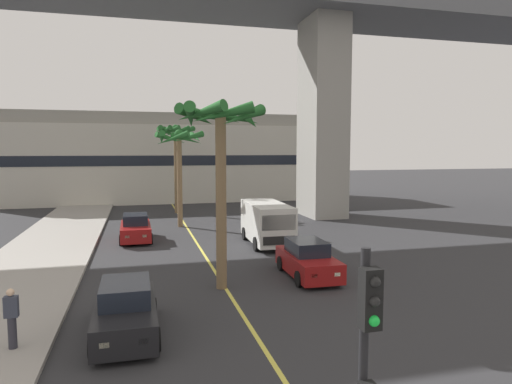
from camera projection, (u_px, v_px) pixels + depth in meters
lane_stripe_center at (206, 257)px, 22.85m from camera, size 0.14×56.00×0.01m
bridge_overpass at (197, 3)px, 33.21m from camera, size 74.61×8.00×19.93m
pier_building_backdrop at (169, 158)px, 48.51m from camera, size 33.98×8.04×9.06m
car_queue_front at (126, 311)px, 13.22m from camera, size 1.84×4.10×1.56m
car_queue_second at (308, 260)px, 19.33m from camera, size 1.91×4.14×1.56m
car_queue_third at (136, 229)px, 27.04m from camera, size 1.87×4.12×1.56m
delivery_van at (267, 222)px, 25.89m from camera, size 2.28×5.30×2.36m
traffic_light_median_near at (366, 366)px, 5.67m from camera, size 0.24×0.37×4.20m
palm_tree_near_median at (219, 137)px, 17.25m from camera, size 3.49×3.51×7.23m
palm_tree_mid_median at (175, 140)px, 38.33m from camera, size 3.33×3.35×7.51m
palm_tree_far_median at (179, 147)px, 31.49m from camera, size 3.41×3.58×6.79m
pedestrian_near_crosswalk at (12, 317)px, 11.99m from camera, size 0.34×0.22×1.62m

